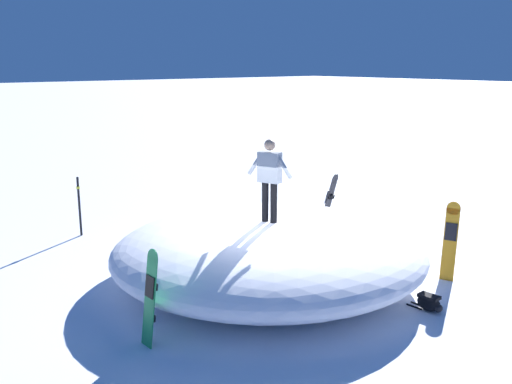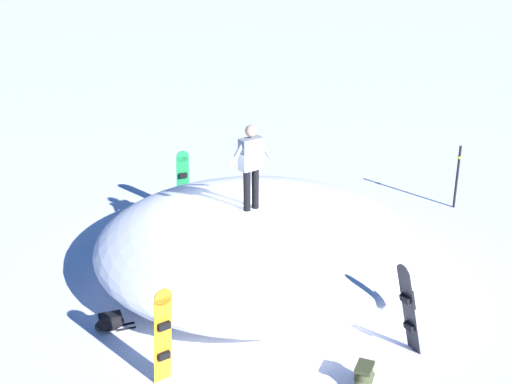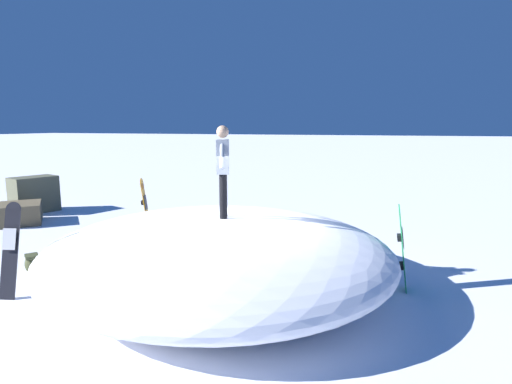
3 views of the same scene
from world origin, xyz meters
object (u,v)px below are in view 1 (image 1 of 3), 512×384
at_px(backpack_far, 372,231).
at_px(snowboard_secondary_upright, 329,203).
at_px(snowboarder_standing, 270,175).
at_px(snowboard_tertiary_upright, 150,296).
at_px(snowboard_primary_upright, 450,240).
at_px(backpack_near, 429,303).
at_px(trail_marker_pole, 79,205).

bearing_deg(backpack_far, snowboard_secondary_upright, 121.54).
xyz_separation_m(snowboarder_standing, snowboard_tertiary_upright, (-3.20, -0.81, -1.47)).
distance_m(snowboarder_standing, snowboard_primary_upright, 4.11).
bearing_deg(backpack_far, snowboarder_standing, -171.19).
relative_size(snowboarder_standing, snowboard_tertiary_upright, 1.04).
bearing_deg(snowboarder_standing, snowboard_primary_upright, -35.22).
height_order(snowboarder_standing, snowboard_primary_upright, snowboarder_standing).
relative_size(snowboard_primary_upright, snowboard_secondary_upright, 1.00).
relative_size(snowboarder_standing, backpack_near, 2.45).
distance_m(snowboard_secondary_upright, trail_marker_pole, 6.61).
height_order(snowboard_primary_upright, snowboard_tertiary_upright, snowboard_primary_upright).
xyz_separation_m(snowboarder_standing, snowboard_primary_upright, (3.14, -2.22, -1.44)).
bearing_deg(snowboard_tertiary_upright, snowboarder_standing, 14.19).
height_order(snowboard_primary_upright, trail_marker_pole, snowboard_primary_upright).
bearing_deg(snowboard_tertiary_upright, trail_marker_pole, 77.57).
bearing_deg(snowboarder_standing, snowboard_tertiary_upright, -165.81).
height_order(snowboard_secondary_upright, backpack_near, snowboard_secondary_upright).
height_order(snowboard_primary_upright, backpack_far, snowboard_primary_upright).
bearing_deg(snowboard_tertiary_upright, backpack_near, -24.45).
height_order(snowboard_primary_upright, backpack_near, snowboard_primary_upright).
xyz_separation_m(backpack_far, trail_marker_pole, (-5.81, 5.08, 0.64)).
xyz_separation_m(snowboard_primary_upright, snowboard_tertiary_upright, (-6.34, 1.41, -0.03)).
distance_m(snowboarder_standing, snowboard_secondary_upright, 4.07).
height_order(snowboard_tertiary_upright, backpack_far, snowboard_tertiary_upright).
distance_m(snowboard_tertiary_upright, backpack_near, 5.15).
distance_m(snowboard_primary_upright, backpack_near, 1.97).
distance_m(backpack_near, trail_marker_pole, 9.23).
distance_m(snowboard_primary_upright, trail_marker_pole, 9.31).
relative_size(backpack_near, trail_marker_pole, 0.44).
relative_size(snowboarder_standing, trail_marker_pole, 1.07).
distance_m(snowboard_tertiary_upright, trail_marker_pole, 6.67).
bearing_deg(snowboard_secondary_upright, backpack_near, -113.68).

